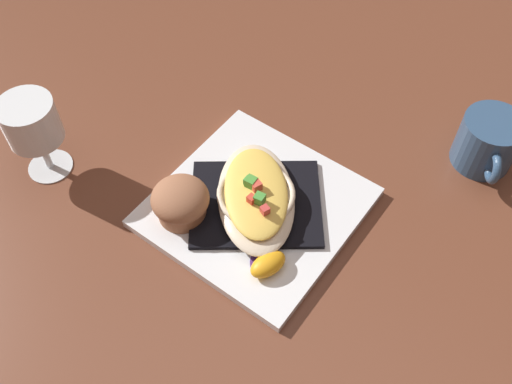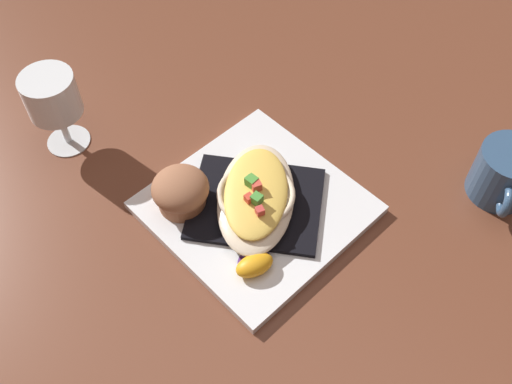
% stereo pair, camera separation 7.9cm
% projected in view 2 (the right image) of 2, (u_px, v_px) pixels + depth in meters
% --- Properties ---
extents(ground_plane, '(2.60, 2.60, 0.00)m').
position_uv_depth(ground_plane, '(256.00, 210.00, 0.83)').
color(ground_plane, brown).
extents(square_plate, '(0.27, 0.27, 0.01)m').
position_uv_depth(square_plate, '(256.00, 207.00, 0.82)').
color(square_plate, white).
rests_on(square_plate, ground_plane).
extents(folded_napkin, '(0.23, 0.23, 0.01)m').
position_uv_depth(folded_napkin, '(256.00, 203.00, 0.82)').
color(folded_napkin, black).
rests_on(folded_napkin, square_plate).
extents(gratin_dish, '(0.21, 0.21, 0.05)m').
position_uv_depth(gratin_dish, '(256.00, 195.00, 0.80)').
color(gratin_dish, beige).
rests_on(gratin_dish, folded_napkin).
extents(muffin, '(0.08, 0.08, 0.06)m').
position_uv_depth(muffin, '(181.00, 191.00, 0.80)').
color(muffin, '#9A5F3F').
rests_on(muffin, square_plate).
extents(orange_garnish, '(0.06, 0.05, 0.02)m').
position_uv_depth(orange_garnish, '(254.00, 264.00, 0.75)').
color(orange_garnish, '#442261').
rests_on(orange_garnish, square_plate).
extents(coffee_mug, '(0.11, 0.09, 0.08)m').
position_uv_depth(coffee_mug, '(504.00, 176.00, 0.82)').
color(coffee_mug, '#304E71').
rests_on(coffee_mug, ground_plane).
extents(stemmed_glass, '(0.08, 0.08, 0.13)m').
position_uv_depth(stemmed_glass, '(53.00, 99.00, 0.83)').
color(stemmed_glass, white).
rests_on(stemmed_glass, ground_plane).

